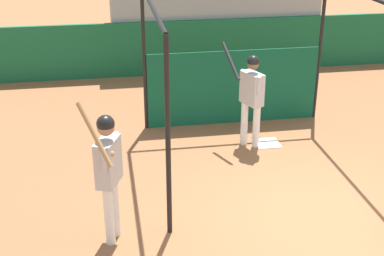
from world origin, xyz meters
name	(u,v)px	position (x,y,z in m)	size (l,w,h in m)	color
ground_plane	(320,217)	(0.00, 0.00, 0.00)	(60.00, 60.00, 0.00)	#935B38
outfield_wall	(219,46)	(0.00, 6.97, 0.69)	(24.00, 0.12, 1.38)	#196038
bleacher_section	(210,11)	(0.00, 8.23, 1.32)	(5.40, 2.40, 2.66)	#9E9E99
batting_cage	(242,74)	(-0.44, 3.02, 1.23)	(3.57, 3.69, 2.81)	black
home_plate	(267,143)	(-0.03, 2.52, 0.01)	(0.44, 0.44, 0.02)	white
player_batter	(251,92)	(-0.39, 2.52, 1.04)	(0.66, 0.79, 1.87)	white
player_waiting	(108,167)	(-2.97, -0.03, 1.10)	(0.52, 0.79, 2.07)	white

